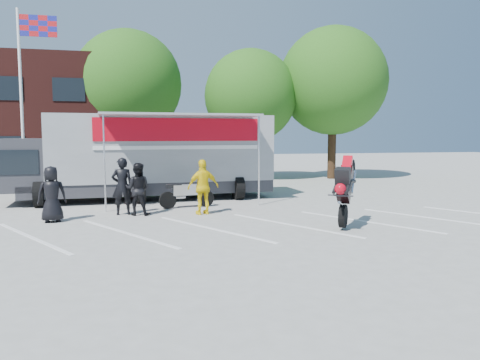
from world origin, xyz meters
name	(u,v)px	position (x,y,z in m)	size (l,w,h in m)	color
ground	(212,237)	(0.00, 0.00, 0.00)	(100.00, 100.00, 0.00)	#A5A59F
parking_bay_lines	(206,229)	(0.00, 1.00, 0.01)	(18.00, 5.00, 0.01)	white
flagpole	(27,79)	(-6.24, 10.00, 5.05)	(1.61, 0.12, 8.00)	white
tree_left	(128,84)	(-2.00, 16.00, 5.57)	(6.12, 6.12, 8.64)	#382314
tree_mid	(251,96)	(5.00, 15.00, 4.94)	(5.44, 5.44, 7.68)	#382314
tree_right	(333,81)	(10.00, 14.50, 5.88)	(6.46, 6.46, 9.12)	#382314
transporter_truck	(151,199)	(-1.21, 7.63, 0.00)	(10.89, 5.25, 3.46)	#93969B
parked_motorcycle	(187,208)	(-0.03, 5.06, 0.00)	(0.70, 2.10, 1.10)	#B6B6BB
stunt_bike_rider	(347,225)	(4.19, 0.61, 0.00)	(0.88, 1.88, 2.21)	black
spectator_leather_a	(52,194)	(-4.39, 3.19, 0.86)	(0.84, 0.55, 1.73)	black
spectator_leather_b	(122,186)	(-2.31, 4.06, 0.96)	(0.70, 0.46, 1.92)	black
spectator_leather_c	(138,189)	(-1.81, 3.86, 0.87)	(0.85, 0.66, 1.75)	black
spectator_hivis	(203,187)	(0.33, 3.50, 0.93)	(1.09, 0.45, 1.85)	yellow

